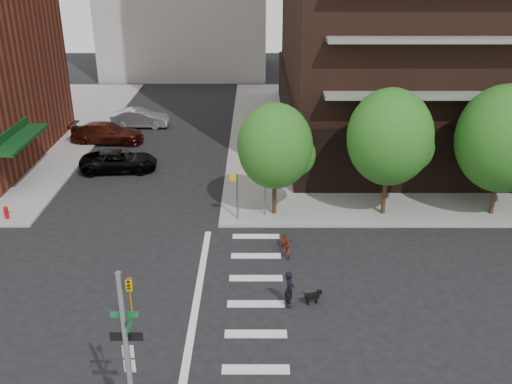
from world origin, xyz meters
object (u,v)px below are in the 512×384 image
at_px(dog_walker, 289,289).
at_px(fire_hydrant, 6,212).
at_px(parked_car_black, 119,161).
at_px(parked_car_maroon, 107,133).
at_px(scooter, 286,243).
at_px(parked_car_silver, 140,118).
at_px(traffic_signal, 131,379).

bearing_deg(dog_walker, fire_hydrant, 60.48).
bearing_deg(parked_car_black, parked_car_maroon, 15.50).
relative_size(scooter, dog_walker, 1.15).
relative_size(fire_hydrant, parked_car_silver, 0.16).
height_order(traffic_signal, parked_car_black, traffic_signal).
height_order(traffic_signal, scooter, traffic_signal).
xyz_separation_m(traffic_signal, fire_hydrant, (-10.03, 15.29, -2.15)).
distance_m(parked_car_silver, scooter, 23.44).
bearing_deg(parked_car_maroon, scooter, -141.15).
bearing_deg(parked_car_silver, parked_car_black, -177.65).
height_order(fire_hydrant, parked_car_maroon, parked_car_maroon).
bearing_deg(parked_car_silver, traffic_signal, -169.85).
relative_size(fire_hydrant, dog_walker, 0.45).
distance_m(fire_hydrant, parked_car_black, 8.70).
xyz_separation_m(parked_car_maroon, scooter, (12.66, -16.67, -0.29)).
xyz_separation_m(traffic_signal, scooter, (4.93, 11.89, -2.21)).
bearing_deg(parked_car_silver, parked_car_maroon, 156.98).
distance_m(fire_hydrant, parked_car_maroon, 13.46).
bearing_deg(fire_hydrant, scooter, -12.81).
relative_size(fire_hydrant, parked_car_maroon, 0.14).
relative_size(traffic_signal, scooter, 3.24).
bearing_deg(dog_walker, traffic_signal, 145.26).
bearing_deg(fire_hydrant, traffic_signal, -56.74).
bearing_deg(parked_car_black, traffic_signal, -171.17).
distance_m(scooter, dog_walker, 4.51).
xyz_separation_m(parked_car_maroon, dog_walker, (12.57, -21.16, 0.03)).
xyz_separation_m(traffic_signal, parked_car_black, (-5.57, 22.77, -2.01)).
bearing_deg(fire_hydrant, parked_car_maroon, 80.16).
bearing_deg(fire_hydrant, dog_walker, -27.98).
relative_size(traffic_signal, dog_walker, 3.72).
height_order(parked_car_black, scooter, parked_car_black).
bearing_deg(scooter, traffic_signal, -120.55).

